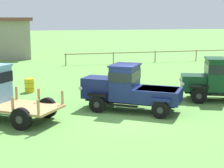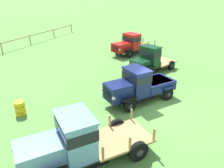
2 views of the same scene
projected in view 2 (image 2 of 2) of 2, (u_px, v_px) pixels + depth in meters
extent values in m
plane|color=#5B9342|center=(156.00, 109.00, 13.12)|extent=(240.00, 240.00, 0.00)
cylinder|color=#997F60|center=(2.00, 48.00, 23.52)|extent=(0.12, 0.12, 1.16)
cylinder|color=#997F60|center=(30.00, 40.00, 27.33)|extent=(0.12, 0.12, 1.16)
cylinder|color=#997F60|center=(54.00, 33.00, 31.18)|extent=(0.12, 0.12, 1.16)
cylinder|color=#997F60|center=(71.00, 28.00, 34.64)|extent=(0.12, 0.12, 1.16)
cube|color=#997F60|center=(29.00, 36.00, 27.03)|extent=(18.19, 0.08, 0.10)
cylinder|color=black|center=(44.00, 150.00, 9.13)|extent=(0.84, 0.71, 0.90)
cylinder|color=#2D2D2D|center=(43.00, 149.00, 9.23)|extent=(0.27, 0.22, 0.32)
cylinder|color=black|center=(138.00, 151.00, 9.07)|extent=(0.84, 0.71, 0.90)
cylinder|color=#2D2D2D|center=(140.00, 153.00, 8.98)|extent=(0.27, 0.22, 0.32)
cylinder|color=black|center=(117.00, 128.00, 10.60)|extent=(0.84, 0.71, 0.90)
cylinder|color=#2D2D2D|center=(116.00, 126.00, 10.69)|extent=(0.27, 0.22, 0.32)
cube|color=black|center=(89.00, 150.00, 9.03)|extent=(4.65, 3.90, 0.12)
cube|color=#70A3D1|center=(40.00, 155.00, 8.01)|extent=(2.13, 2.07, 0.97)
cube|color=silver|center=(17.00, 163.00, 7.69)|extent=(0.68, 0.86, 0.73)
sphere|color=silver|center=(14.00, 150.00, 8.22)|extent=(0.20, 0.20, 0.20)
cube|color=black|center=(42.00, 141.00, 8.93)|extent=(0.95, 0.79, 0.12)
cube|color=#70A3D1|center=(76.00, 136.00, 8.46)|extent=(1.93, 2.03, 1.66)
cube|color=black|center=(76.00, 128.00, 8.31)|extent=(1.99, 2.09, 0.47)
cube|color=#70A3D1|center=(75.00, 117.00, 8.10)|extent=(2.07, 2.16, 0.08)
cube|color=black|center=(73.00, 140.00, 9.63)|extent=(1.38, 1.10, 0.05)
cube|color=tan|center=(119.00, 138.00, 9.59)|extent=(3.26, 3.12, 0.10)
cube|color=tan|center=(103.00, 153.00, 8.21)|extent=(0.11, 0.11, 0.60)
cube|color=tan|center=(86.00, 128.00, 9.66)|extent=(0.11, 0.11, 0.60)
cube|color=tan|center=(130.00, 143.00, 8.72)|extent=(0.11, 0.11, 0.60)
cube|color=tan|center=(110.00, 121.00, 10.17)|extent=(0.11, 0.11, 0.60)
cube|color=tan|center=(154.00, 135.00, 9.22)|extent=(0.11, 0.11, 0.60)
cube|color=tan|center=(131.00, 114.00, 10.67)|extent=(0.11, 0.11, 0.60)
cylinder|color=black|center=(130.00, 106.00, 12.60)|extent=(0.74, 0.58, 0.80)
cylinder|color=#2D2D2D|center=(131.00, 107.00, 12.53)|extent=(0.25, 0.18, 0.28)
cylinder|color=black|center=(114.00, 94.00, 13.99)|extent=(0.74, 0.58, 0.80)
cylinder|color=#2D2D2D|center=(113.00, 94.00, 14.06)|extent=(0.25, 0.18, 0.28)
cylinder|color=black|center=(168.00, 94.00, 13.96)|extent=(0.74, 0.58, 0.80)
cylinder|color=#2D2D2D|center=(169.00, 95.00, 13.89)|extent=(0.25, 0.18, 0.28)
cylinder|color=black|center=(150.00, 84.00, 15.35)|extent=(0.74, 0.58, 0.80)
cylinder|color=#2D2D2D|center=(149.00, 84.00, 15.43)|extent=(0.25, 0.18, 0.28)
cube|color=black|center=(140.00, 93.00, 13.89)|extent=(4.09, 3.25, 0.12)
cube|color=#141E51|center=(118.00, 91.00, 12.93)|extent=(1.93, 1.87, 0.99)
cube|color=silver|center=(108.00, 95.00, 12.62)|extent=(0.60, 0.83, 0.74)
sphere|color=silver|center=(114.00, 98.00, 12.07)|extent=(0.20, 0.20, 0.20)
sphere|color=silver|center=(102.00, 89.00, 13.11)|extent=(0.20, 0.20, 0.20)
cube|color=black|center=(130.00, 99.00, 12.41)|extent=(0.87, 0.69, 0.12)
cube|color=black|center=(114.00, 88.00, 13.81)|extent=(0.87, 0.69, 0.12)
cube|color=#141E51|center=(136.00, 82.00, 13.40)|extent=(1.78, 1.90, 1.60)
cube|color=black|center=(137.00, 77.00, 13.25)|extent=(1.84, 1.95, 0.45)
cube|color=#141E51|center=(137.00, 69.00, 13.05)|extent=(1.91, 2.02, 0.08)
cube|color=black|center=(146.00, 100.00, 13.13)|extent=(1.33, 0.98, 0.05)
cube|color=black|center=(129.00, 89.00, 14.49)|extent=(1.33, 0.98, 0.05)
cube|color=#141E51|center=(156.00, 84.00, 14.33)|extent=(2.65, 2.53, 0.62)
cube|color=black|center=(156.00, 80.00, 14.21)|extent=(2.23, 2.14, 0.06)
cube|color=#141E51|center=(169.00, 88.00, 13.78)|extent=(0.83, 0.66, 0.12)
cube|color=#141E51|center=(151.00, 79.00, 15.17)|extent=(0.83, 0.66, 0.12)
cylinder|color=black|center=(150.00, 74.00, 17.20)|extent=(0.83, 0.48, 0.82)
cylinder|color=#2D2D2D|center=(151.00, 74.00, 17.13)|extent=(0.28, 0.14, 0.29)
cylinder|color=black|center=(133.00, 68.00, 18.41)|extent=(0.83, 0.48, 0.82)
cylinder|color=#2D2D2D|center=(133.00, 68.00, 18.48)|extent=(0.28, 0.14, 0.29)
cylinder|color=black|center=(171.00, 65.00, 18.99)|extent=(0.83, 0.48, 0.82)
cylinder|color=#2D2D2D|center=(172.00, 66.00, 18.92)|extent=(0.28, 0.14, 0.29)
cylinder|color=black|center=(155.00, 61.00, 20.20)|extent=(0.83, 0.48, 0.82)
cylinder|color=#2D2D2D|center=(154.00, 60.00, 20.27)|extent=(0.28, 0.14, 0.29)
cube|color=black|center=(153.00, 66.00, 18.66)|extent=(4.26, 2.53, 0.12)
cube|color=#0F381E|center=(140.00, 65.00, 17.46)|extent=(1.68, 1.66, 0.81)
cube|color=silver|center=(135.00, 67.00, 17.10)|extent=(0.44, 0.93, 0.61)
sphere|color=silver|center=(142.00, 69.00, 16.62)|extent=(0.20, 0.20, 0.20)
sphere|color=silver|center=(129.00, 64.00, 17.52)|extent=(0.20, 0.20, 0.20)
cube|color=black|center=(151.00, 68.00, 17.01)|extent=(0.95, 0.55, 0.12)
cube|color=black|center=(134.00, 63.00, 18.22)|extent=(0.95, 0.55, 0.12)
cube|color=#0F381E|center=(150.00, 57.00, 17.97)|extent=(1.47, 1.82, 1.66)
cube|color=black|center=(150.00, 53.00, 17.82)|extent=(1.52, 1.86, 0.46)
cube|color=#0F381E|center=(150.00, 47.00, 17.61)|extent=(1.58, 1.92, 0.08)
cube|color=black|center=(158.00, 70.00, 17.81)|extent=(1.26, 0.63, 0.05)
cube|color=black|center=(142.00, 65.00, 19.00)|extent=(1.26, 0.63, 0.05)
cube|color=tan|center=(161.00, 62.00, 19.30)|extent=(2.87, 2.59, 0.10)
cube|color=tan|center=(153.00, 62.00, 18.51)|extent=(0.73, 1.60, 0.44)
cylinder|color=black|center=(129.00, 54.00, 22.14)|extent=(0.81, 0.48, 0.83)
cylinder|color=#2D2D2D|center=(130.00, 54.00, 22.08)|extent=(0.27, 0.15, 0.29)
cylinder|color=black|center=(117.00, 50.00, 23.46)|extent=(0.81, 0.48, 0.83)
cylinder|color=#2D2D2D|center=(117.00, 50.00, 23.52)|extent=(0.27, 0.15, 0.29)
cylinder|color=black|center=(151.00, 49.00, 24.02)|extent=(0.81, 0.48, 0.83)
cylinder|color=#2D2D2D|center=(151.00, 49.00, 23.96)|extent=(0.27, 0.15, 0.29)
cylinder|color=black|center=(138.00, 45.00, 25.34)|extent=(0.81, 0.48, 0.83)
cylinder|color=#2D2D2D|center=(138.00, 45.00, 25.40)|extent=(0.27, 0.15, 0.29)
cube|color=black|center=(133.00, 49.00, 23.61)|extent=(4.75, 2.97, 0.12)
cube|color=red|center=(121.00, 47.00, 22.41)|extent=(2.15, 1.94, 0.85)
cube|color=silver|center=(115.00, 49.00, 21.94)|extent=(0.50, 0.96, 0.64)
sphere|color=silver|center=(120.00, 50.00, 21.41)|extent=(0.20, 0.20, 0.20)
sphere|color=silver|center=(111.00, 47.00, 22.40)|extent=(0.20, 0.20, 0.20)
cube|color=black|center=(130.00, 50.00, 21.95)|extent=(0.95, 0.59, 0.12)
cube|color=black|center=(117.00, 46.00, 23.27)|extent=(0.95, 0.59, 0.12)
cube|color=red|center=(132.00, 42.00, 23.11)|extent=(1.72, 1.97, 1.54)
cube|color=black|center=(132.00, 38.00, 22.97)|extent=(1.78, 2.02, 0.43)
cube|color=red|center=(132.00, 34.00, 22.78)|extent=(1.85, 2.09, 0.08)
cube|color=black|center=(138.00, 51.00, 22.88)|extent=(1.48, 0.80, 0.05)
cube|color=black|center=(126.00, 48.00, 24.17)|extent=(1.48, 0.80, 0.05)
cube|color=#9E7547|center=(142.00, 46.00, 24.40)|extent=(2.89, 2.68, 0.10)
cube|color=#9E7547|center=(142.00, 46.00, 23.04)|extent=(0.11, 0.11, 0.57)
cube|color=#9E7547|center=(130.00, 43.00, 24.29)|extent=(0.11, 0.11, 0.57)
cube|color=#9E7547|center=(148.00, 44.00, 23.64)|extent=(0.11, 0.11, 0.57)
cube|color=#9E7547|center=(137.00, 41.00, 24.89)|extent=(0.11, 0.11, 0.57)
cube|color=#9E7547|center=(155.00, 43.00, 24.24)|extent=(0.11, 0.11, 0.57)
cube|color=#9E7547|center=(143.00, 40.00, 25.49)|extent=(0.11, 0.11, 0.57)
cylinder|color=gold|center=(20.00, 108.00, 12.35)|extent=(0.57, 0.57, 0.82)
cylinder|color=#896E0F|center=(20.00, 106.00, 12.28)|extent=(0.60, 0.60, 0.03)
cylinder|color=#896E0F|center=(21.00, 111.00, 12.42)|extent=(0.60, 0.60, 0.03)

